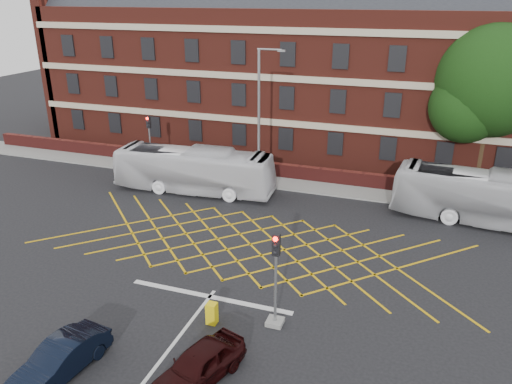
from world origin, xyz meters
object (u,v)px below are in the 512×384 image
(car_navy, at_px, (61,359))
(direction_signs, at_px, (142,153))
(car_maroon, at_px, (199,365))
(deciduous_tree, at_px, (491,89))
(bus_left, at_px, (194,170))
(traffic_light_near, at_px, (276,288))
(bus_right, at_px, (494,199))
(utility_cabinet, at_px, (212,313))
(street_lamp, at_px, (260,145))
(traffic_light_far, at_px, (151,147))

(car_navy, xyz_separation_m, direction_signs, (-9.35, 21.09, 0.72))
(car_maroon, height_order, direction_signs, direction_signs)
(deciduous_tree, bearing_deg, bus_left, -156.72)
(bus_left, height_order, direction_signs, bus_left)
(car_maroon, relative_size, traffic_light_near, 0.93)
(bus_right, relative_size, direction_signs, 5.36)
(bus_right, xyz_separation_m, utility_cabinet, (-11.99, -14.67, -1.16))
(traffic_light_near, distance_m, street_lamp, 15.22)
(traffic_light_far, xyz_separation_m, direction_signs, (-0.59, -0.37, -0.39))
(car_maroon, xyz_separation_m, utility_cabinet, (-0.95, 3.26, -0.19))
(car_navy, distance_m, direction_signs, 23.08)
(traffic_light_near, relative_size, direction_signs, 1.94)
(car_navy, xyz_separation_m, street_lamp, (1.02, 19.52, 2.81))
(car_navy, distance_m, deciduous_tree, 31.15)
(bus_left, height_order, traffic_light_far, traffic_light_far)
(car_navy, distance_m, car_maroon, 5.12)
(bus_right, bearing_deg, car_navy, 145.83)
(bus_right, distance_m, street_lamp, 15.07)
(bus_left, distance_m, car_navy, 18.50)
(bus_left, xyz_separation_m, direction_signs, (-5.97, 2.92, -0.20))
(car_maroon, bearing_deg, direction_signs, 144.29)
(car_maroon, relative_size, direction_signs, 1.80)
(car_navy, relative_size, utility_cabinet, 4.13)
(bus_left, relative_size, street_lamp, 1.15)
(bus_right, relative_size, utility_cabinet, 12.14)
(bus_right, xyz_separation_m, car_navy, (-15.97, -19.29, -0.98))
(traffic_light_near, relative_size, traffic_light_far, 1.00)
(bus_left, height_order, deciduous_tree, deciduous_tree)
(bus_left, distance_m, bus_right, 19.39)
(deciduous_tree, distance_m, traffic_light_far, 25.25)
(direction_signs, height_order, utility_cabinet, direction_signs)
(bus_right, height_order, traffic_light_far, traffic_light_far)
(car_maroon, distance_m, street_lamp, 18.79)
(bus_right, xyz_separation_m, direction_signs, (-25.32, 1.80, -0.26))
(deciduous_tree, distance_m, street_lamp, 16.34)
(bus_right, xyz_separation_m, deciduous_tree, (-0.50, 6.99, 5.35))
(car_navy, distance_m, street_lamp, 19.75)
(utility_cabinet, bearing_deg, bus_right, 50.75)
(car_navy, bearing_deg, deciduous_tree, 67.19)
(bus_left, xyz_separation_m, street_lamp, (4.40, 1.35, 1.89))
(bus_right, height_order, direction_signs, bus_right)
(direction_signs, relative_size, utility_cabinet, 2.27)
(bus_left, bearing_deg, utility_cabinet, -154.88)
(street_lamp, xyz_separation_m, direction_signs, (-10.37, 1.57, -2.09))
(traffic_light_far, relative_size, direction_signs, 1.94)
(bus_left, relative_size, direction_signs, 5.16)
(car_navy, xyz_separation_m, car_maroon, (4.93, 1.36, 0.02))
(bus_right, relative_size, traffic_light_near, 2.76)
(deciduous_tree, bearing_deg, street_lamp, -154.94)
(street_lamp, height_order, direction_signs, street_lamp)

